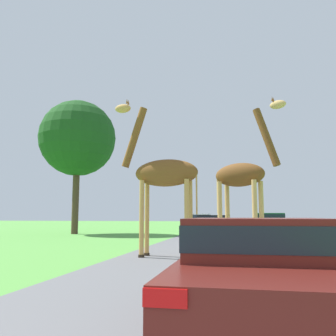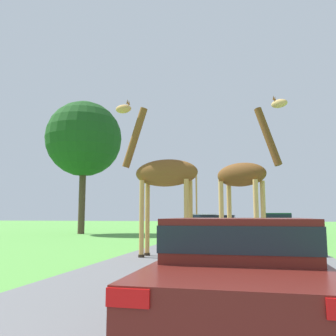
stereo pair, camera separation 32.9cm
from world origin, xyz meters
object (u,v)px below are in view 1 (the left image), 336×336
object	(u,v)px
car_lead_maroon	(257,267)
car_queue_left	(214,226)
car_queue_right	(199,223)
giraffe_companion	(243,178)
giraffe_near_road	(162,175)
car_far_ahead	(270,223)
tree_centre_back	(78,139)

from	to	relation	value
car_lead_maroon	car_queue_left	distance (m)	15.47
car_lead_maroon	car_queue_right	xyz separation A→B (m)	(-3.00, 21.09, 0.07)
car_lead_maroon	giraffe_companion	bearing A→B (deg)	90.10
car_queue_right	giraffe_near_road	bearing A→B (deg)	-88.27
giraffe_companion	car_queue_right	xyz separation A→B (m)	(-2.99, 12.66, -1.86)
car_far_ahead	tree_centre_back	distance (m)	14.66
tree_centre_back	car_queue_right	bearing A→B (deg)	14.23
giraffe_companion	giraffe_near_road	bearing A→B (deg)	-29.98
giraffe_companion	tree_centre_back	size ratio (longest dim) A/B	0.56
giraffe_near_road	giraffe_companion	size ratio (longest dim) A/B	0.96
car_queue_right	car_far_ahead	xyz separation A→B (m)	(4.83, -0.71, 0.02)
giraffe_near_road	tree_centre_back	xyz separation A→B (m)	(-8.90, 12.35, 4.21)
giraffe_companion	car_queue_right	size ratio (longest dim) A/B	1.35
giraffe_companion	car_lead_maroon	size ratio (longest dim) A/B	1.37
giraffe_companion	tree_centre_back	xyz separation A→B (m)	(-11.45, 10.51, 4.18)
giraffe_companion	car_queue_left	bearing A→B (deg)	-143.46
giraffe_near_road	giraffe_companion	distance (m)	3.14
car_queue_right	tree_centre_back	world-z (taller)	tree_centre_back
car_lead_maroon	tree_centre_back	bearing A→B (deg)	121.18
giraffe_companion	car_queue_left	distance (m)	7.37
car_queue_right	tree_centre_back	size ratio (longest dim) A/B	0.42
car_queue_left	car_far_ahead	size ratio (longest dim) A/B	0.88
tree_centre_back	giraffe_companion	bearing A→B (deg)	-42.55
giraffe_companion	car_lead_maroon	xyz separation A→B (m)	(0.01, -8.44, -1.93)
car_lead_maroon	car_queue_left	bearing A→B (deg)	95.70
car_queue_left	giraffe_near_road	bearing A→B (deg)	-96.66
car_far_ahead	giraffe_near_road	bearing A→B (deg)	-107.67
car_lead_maroon	tree_centre_back	world-z (taller)	tree_centre_back
giraffe_companion	car_queue_left	world-z (taller)	giraffe_companion
giraffe_companion	car_far_ahead	world-z (taller)	giraffe_companion
giraffe_near_road	car_lead_maroon	distance (m)	7.33
giraffe_near_road	car_far_ahead	distance (m)	14.58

